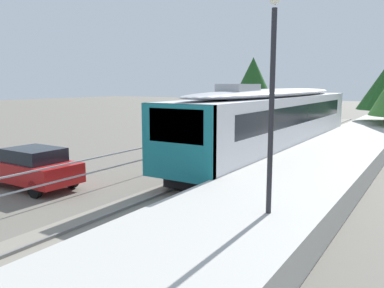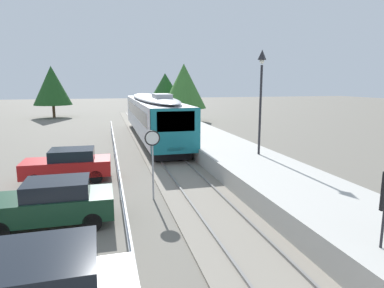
{
  "view_description": "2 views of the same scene",
  "coord_description": "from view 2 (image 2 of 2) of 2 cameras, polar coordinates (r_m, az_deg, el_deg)",
  "views": [
    {
      "loc": [
        7.18,
        6.45,
        3.87
      ],
      "look_at": [
        0.0,
        17.87,
        1.8
      ],
      "focal_mm": 36.58,
      "sensor_mm": 36.0,
      "label": 1
    },
    {
      "loc": [
        -3.71,
        -1.2,
        4.63
      ],
      "look_at": [
        0.4,
        14.87,
        1.6
      ],
      "focal_mm": 31.58,
      "sensor_mm": 36.0,
      "label": 2
    }
  ],
  "objects": [
    {
      "name": "tree_behind_station_far",
      "position": [
        40.56,
        -1.38,
        9.75
      ],
      "size": [
        5.31,
        5.31,
        6.81
      ],
      "color": "brown",
      "rests_on": "ground"
    },
    {
      "name": "track_rails",
      "position": [
        23.94,
        -5.16,
        -0.76
      ],
      "size": [
        3.2,
        60.0,
        0.14
      ],
      "color": "gray",
      "rests_on": "ground"
    },
    {
      "name": "station_platform",
      "position": [
        24.58,
        2.32,
        0.55
      ],
      "size": [
        3.9,
        60.0,
        0.9
      ],
      "primitive_type": "cube",
      "color": "#B7B5AD",
      "rests_on": "ground"
    },
    {
      "name": "commuter_train",
      "position": [
        27.71,
        -6.62,
        5.13
      ],
      "size": [
        2.82,
        18.78,
        3.74
      ],
      "color": "silver",
      "rests_on": "track_rails"
    },
    {
      "name": "parked_hatchback_red",
      "position": [
        17.13,
        -20.14,
        -3.25
      ],
      "size": [
        4.03,
        1.83,
        1.53
      ],
      "color": "red",
      "rests_on": "ground"
    },
    {
      "name": "tree_distant_left",
      "position": [
        48.92,
        -22.57,
        9.1
      ],
      "size": [
        4.93,
        4.93,
        6.8
      ],
      "color": "brown",
      "rests_on": "ground"
    },
    {
      "name": "speed_limit_sign",
      "position": [
        13.27,
        -6.69,
        -0.6
      ],
      "size": [
        0.61,
        0.1,
        2.81
      ],
      "color": "#9EA0A5",
      "rests_on": "ground"
    },
    {
      "name": "carpark_fence",
      "position": [
        13.72,
        -12.15,
        -5.62
      ],
      "size": [
        0.06,
        36.06,
        1.25
      ],
      "color": "#9EA0A5",
      "rests_on": "ground"
    },
    {
      "name": "parked_hatchback_dark_green",
      "position": [
        12.02,
        -22.61,
        -9.1
      ],
      "size": [
        4.01,
        1.79,
        1.53
      ],
      "color": "#143823",
      "rests_on": "ground"
    },
    {
      "name": "ground_plane",
      "position": [
        23.67,
        -12.35,
        -1.18
      ],
      "size": [
        160.0,
        160.0,
        0.0
      ],
      "primitive_type": "plane",
      "color": "#6B665B"
    },
    {
      "name": "platform_lamp_mid_platform",
      "position": [
        17.79,
        11.61,
        10.12
      ],
      "size": [
        0.34,
        0.34,
        5.35
      ],
      "color": "#232328",
      "rests_on": "station_platform"
    },
    {
      "name": "tree_behind_carpark",
      "position": [
        43.42,
        -4.54,
        9.22
      ],
      "size": [
        4.77,
        4.77,
        5.8
      ],
      "color": "brown",
      "rests_on": "ground"
    }
  ]
}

